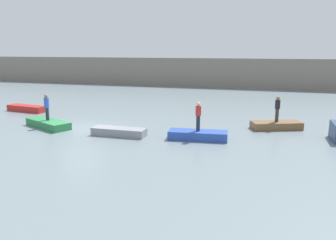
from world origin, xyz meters
The scene contains 10 objects.
ground_plane centered at (0.00, 0.00, 0.00)m, with size 120.00×120.00×0.00m, color slate.
embankment_wall centered at (0.00, 26.45, 1.95)m, with size 80.00×1.20×3.90m, color gray.
rowboat_red centered at (-7.59, 4.19, 0.25)m, with size 3.54×0.99×0.50m, color red.
rowboat_green centered at (-2.30, -0.28, 0.24)m, with size 3.68×1.23×0.48m, color #2D7F47.
rowboat_grey centered at (3.15, -0.93, 0.24)m, with size 3.29×0.98×0.47m, color gray.
rowboat_blue centered at (7.89, -0.45, 0.25)m, with size 3.37×1.12×0.50m, color #2B4CAD.
rowboat_brown centered at (12.29, 3.52, 0.24)m, with size 3.18×1.20×0.48m, color brown.
person_dark_shirt centered at (12.29, 3.52, 1.41)m, with size 0.32×0.32×1.67m.
person_blue_shirt centered at (-2.30, -0.28, 1.46)m, with size 0.32×0.32×1.74m.
person_red_shirt centered at (7.89, -0.45, 1.43)m, with size 0.32×0.32×1.68m.
Camera 1 is at (11.50, -18.80, 5.14)m, focal length 35.66 mm.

